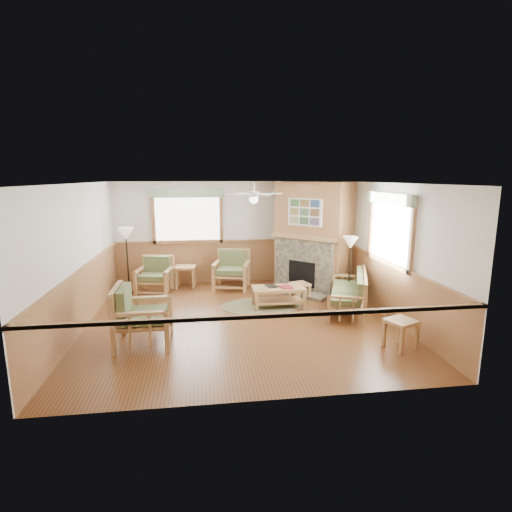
{
  "coord_description": "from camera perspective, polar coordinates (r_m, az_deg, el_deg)",
  "views": [
    {
      "loc": [
        -0.72,
        -7.6,
        2.82
      ],
      "look_at": [
        0.4,
        0.7,
        1.15
      ],
      "focal_mm": 28.0,
      "sensor_mm": 36.0,
      "label": 1
    }
  ],
  "objects": [
    {
      "name": "book_dark",
      "position": [
        8.77,
        2.2,
        -4.23
      ],
      "size": [
        0.26,
        0.31,
        0.03
      ],
      "primitive_type": "cube",
      "rotation": [
        0.0,
        0.0,
        0.27
      ],
      "color": "black",
      "rests_on": "coffee_table"
    },
    {
      "name": "wall_back",
      "position": [
        10.72,
        -3.77,
        3.37
      ],
      "size": [
        6.0,
        0.02,
        2.7
      ],
      "primitive_type": "cube",
      "color": "white",
      "rests_on": "floor"
    },
    {
      "name": "floor",
      "position": [
        8.14,
        -2.16,
        -9.04
      ],
      "size": [
        6.0,
        6.0,
        0.01
      ],
      "primitive_type": "cube",
      "color": "brown",
      "rests_on": "ground"
    },
    {
      "name": "book_red",
      "position": [
        8.71,
        4.29,
        -4.33
      ],
      "size": [
        0.29,
        0.35,
        0.03
      ],
      "primitive_type": "cube",
      "rotation": [
        0.0,
        0.0,
        0.28
      ],
      "color": "maroon",
      "rests_on": "coffee_table"
    },
    {
      "name": "sofa",
      "position": [
        8.71,
        12.93,
        -5.04
      ],
      "size": [
        1.95,
        1.34,
        0.83
      ],
      "primitive_type": null,
      "rotation": [
        0.0,
        0.0,
        -1.94
      ],
      "color": "#AC8150",
      "rests_on": "floor"
    },
    {
      "name": "end_table_sofa",
      "position": [
        7.16,
        19.92,
        -10.45
      ],
      "size": [
        0.58,
        0.57,
        0.5
      ],
      "primitive_type": null,
      "rotation": [
        0.0,
        0.0,
        0.41
      ],
      "color": "#AC8150",
      "rests_on": "floor"
    },
    {
      "name": "armchair_back_left",
      "position": [
        10.05,
        -14.3,
        -2.75
      ],
      "size": [
        0.92,
        0.92,
        0.89
      ],
      "primitive_type": null,
      "rotation": [
        0.0,
        0.0,
        -0.18
      ],
      "color": "#AC8150",
      "rests_on": "floor"
    },
    {
      "name": "fireplace",
      "position": [
        10.14,
        8.25,
        2.83
      ],
      "size": [
        3.11,
        3.11,
        2.7
      ],
      "primitive_type": null,
      "rotation": [
        0.0,
        0.0,
        -0.79
      ],
      "color": "#95653D",
      "rests_on": "floor"
    },
    {
      "name": "footstool",
      "position": [
        9.53,
        6.23,
        -4.9
      ],
      "size": [
        0.52,
        0.52,
        0.35
      ],
      "primitive_type": null,
      "rotation": [
        0.0,
        0.0,
        0.32
      ],
      "color": "#AC8150",
      "rests_on": "floor"
    },
    {
      "name": "ceiling",
      "position": [
        7.63,
        -2.31,
        10.37
      ],
      "size": [
        6.0,
        6.0,
        0.01
      ],
      "primitive_type": "cube",
      "color": "white",
      "rests_on": "floor"
    },
    {
      "name": "wainscot",
      "position": [
        7.96,
        -2.19,
        -5.29
      ],
      "size": [
        6.0,
        6.0,
        1.1
      ],
      "primitive_type": null,
      "color": "#95653D",
      "rests_on": "floor"
    },
    {
      "name": "armchair_left",
      "position": [
        7.1,
        -15.83,
        -8.14
      ],
      "size": [
        0.92,
        0.92,
        1.03
      ],
      "primitive_type": null,
      "rotation": [
        0.0,
        0.0,
        1.58
      ],
      "color": "#AC8150",
      "rests_on": "floor"
    },
    {
      "name": "floor_lamp_left",
      "position": [
        10.18,
        -17.88,
        -0.61
      ],
      "size": [
        0.46,
        0.46,
        1.64
      ],
      "primitive_type": null,
      "rotation": [
        0.0,
        0.0,
        -0.26
      ],
      "color": "black",
      "rests_on": "floor"
    },
    {
      "name": "wall_front",
      "position": [
        4.88,
        1.17,
        -6.25
      ],
      "size": [
        6.0,
        0.02,
        2.7
      ],
      "primitive_type": "cube",
      "color": "white",
      "rests_on": "floor"
    },
    {
      "name": "floor_lamp_right",
      "position": [
        9.28,
        13.17,
        -1.86
      ],
      "size": [
        0.45,
        0.45,
        1.52
      ],
      "primitive_type": null,
      "rotation": [
        0.0,
        0.0,
        -0.38
      ],
      "color": "black",
      "rests_on": "floor"
    },
    {
      "name": "ceiling_fan",
      "position": [
        7.97,
        -0.33,
        10.13
      ],
      "size": [
        1.59,
        1.59,
        0.36
      ],
      "primitive_type": null,
      "rotation": [
        0.0,
        0.0,
        0.35
      ],
      "color": "white",
      "rests_on": "ceiling"
    },
    {
      "name": "wall_right",
      "position": [
        8.59,
        18.12,
        0.86
      ],
      "size": [
        0.02,
        6.0,
        2.7
      ],
      "primitive_type": "cube",
      "color": "white",
      "rests_on": "floor"
    },
    {
      "name": "window_right",
      "position": [
        8.27,
        18.97,
        8.67
      ],
      "size": [
        0.16,
        1.9,
        1.5
      ],
      "primitive_type": null,
      "color": "white",
      "rests_on": "wall_right"
    },
    {
      "name": "braided_rug",
      "position": [
        8.9,
        0.8,
        -7.15
      ],
      "size": [
        2.11,
        2.11,
        0.01
      ],
      "primitive_type": "cylinder",
      "rotation": [
        0.0,
        0.0,
        -0.19
      ],
      "color": "brown",
      "rests_on": "floor"
    },
    {
      "name": "end_table_chairs",
      "position": [
        10.47,
        -10.0,
        -2.92
      ],
      "size": [
        0.54,
        0.52,
        0.57
      ],
      "primitive_type": null,
      "rotation": [
        0.0,
        0.0,
        -0.08
      ],
      "color": "#AC8150",
      "rests_on": "floor"
    },
    {
      "name": "window_back",
      "position": [
        10.57,
        -9.88,
        9.54
      ],
      "size": [
        1.9,
        0.16,
        1.5
      ],
      "primitive_type": null,
      "color": "white",
      "rests_on": "wall_back"
    },
    {
      "name": "coffee_table",
      "position": [
        8.8,
        3.23,
        -5.89
      ],
      "size": [
        1.14,
        0.58,
        0.45
      ],
      "primitive_type": null,
      "rotation": [
        0.0,
        0.0,
        0.01
      ],
      "color": "#AC8150",
      "rests_on": "floor"
    },
    {
      "name": "armchair_back_right",
      "position": [
        10.19,
        -3.55,
        -2.01
      ],
      "size": [
        1.04,
        1.04,
        0.96
      ],
      "primitive_type": null,
      "rotation": [
        0.0,
        0.0,
        -0.24
      ],
      "color": "#AC8150",
      "rests_on": "floor"
    },
    {
      "name": "wall_left",
      "position": [
        8.07,
        -23.96,
        -0.2
      ],
      "size": [
        0.02,
        6.0,
        2.7
      ],
      "primitive_type": "cube",
      "color": "white",
      "rests_on": "floor"
    }
  ]
}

